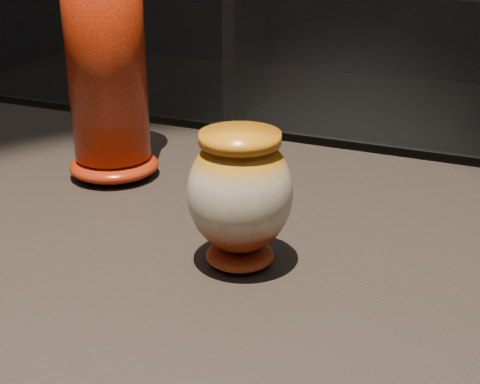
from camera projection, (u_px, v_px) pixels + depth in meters
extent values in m
cube|color=black|center=(248.00, 264.00, 0.82)|extent=(2.00, 0.80, 0.05)
ellipsoid|color=maroon|center=(240.00, 255.00, 0.77)|extent=(0.10, 0.10, 0.02)
ellipsoid|color=beige|center=(240.00, 193.00, 0.74)|extent=(0.15, 0.15, 0.14)
cylinder|color=orange|center=(240.00, 138.00, 0.71)|extent=(0.11, 0.11, 0.01)
ellipsoid|color=red|center=(114.00, 165.00, 1.02)|extent=(0.18, 0.18, 0.04)
cylinder|color=red|center=(104.00, 28.00, 0.94)|extent=(0.15, 0.15, 0.38)
cube|color=black|center=(244.00, 51.00, 4.48)|extent=(0.08, 0.50, 0.85)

